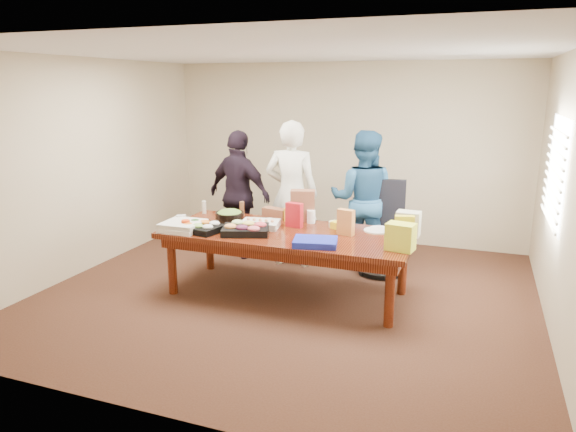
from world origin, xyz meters
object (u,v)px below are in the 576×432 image
at_px(person_center, 292,194).
at_px(person_right, 363,199).
at_px(salad_bowl, 230,217).
at_px(conference_table, 287,263).
at_px(office_chair, 382,231).
at_px(sheet_cake, 260,224).

distance_m(person_center, person_right, 0.94).
relative_size(person_center, salad_bowl, 5.59).
xyz_separation_m(conference_table, office_chair, (0.90, 1.04, 0.19)).
distance_m(conference_table, sheet_cake, 0.55).
relative_size(conference_table, person_center, 1.45).
distance_m(conference_table, office_chair, 1.39).
xyz_separation_m(person_center, person_right, (0.89, 0.28, -0.06)).
bearing_deg(person_center, conference_table, 102.06).
height_order(office_chair, person_center, person_center).
distance_m(office_chair, person_center, 1.27).
bearing_deg(person_right, office_chair, 138.37).
height_order(person_center, sheet_cake, person_center).
distance_m(conference_table, salad_bowl, 0.94).
bearing_deg(sheet_cake, person_right, 42.88).
bearing_deg(sheet_cake, salad_bowl, 154.08).
height_order(conference_table, office_chair, office_chair).
distance_m(person_right, salad_bowl, 1.78).
distance_m(office_chair, sheet_cake, 1.61).
height_order(office_chair, salad_bowl, office_chair).
xyz_separation_m(person_right, sheet_cake, (-0.94, -1.23, -0.11)).
bearing_deg(salad_bowl, office_chair, 26.42).
bearing_deg(sheet_cake, person_center, 77.44).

